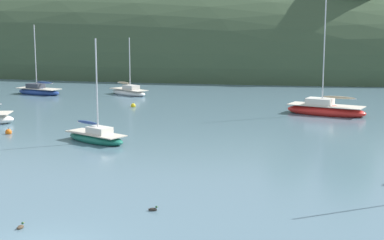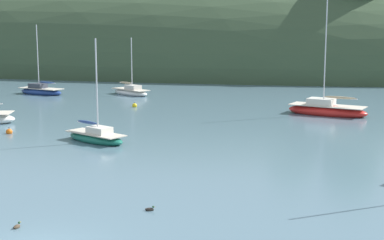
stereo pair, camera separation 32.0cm
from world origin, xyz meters
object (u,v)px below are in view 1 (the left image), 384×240
Objects in this scene: duck_trailing at (20,227)px; sailboat_cream_ketch at (129,92)px; sailboat_blue_center at (39,91)px; mooring_buoy_outer at (8,132)px; sailboat_navy_dinghy at (96,137)px; mooring_buoy_inner at (133,106)px; sailboat_white_near at (325,110)px; duck_straggler at (153,209)px.

sailboat_cream_ketch is at bearing 104.98° from duck_trailing.
sailboat_blue_center reaches higher than duck_trailing.
mooring_buoy_outer is (-0.25, -22.43, -0.21)m from sailboat_cream_ketch.
sailboat_navy_dinghy reaches higher than mooring_buoy_inner.
sailboat_white_near reaches higher than mooring_buoy_inner.
mooring_buoy_outer reaches higher than duck_trailing.
mooring_buoy_outer is at bearing -104.92° from mooring_buoy_inner.
duck_trailing is (10.34, -38.63, -0.27)m from sailboat_cream_ketch.
mooring_buoy_inner is 29.32m from duck_straggler.
sailboat_blue_center is 17.55× the size of duck_trailing.
sailboat_cream_ketch is 11.39× the size of mooring_buoy_outer.
sailboat_white_near is at bearing 34.20° from mooring_buoy_outer.
sailboat_blue_center is at bearing 167.72° from sailboat_white_near.
mooring_buoy_outer is at bearing 123.16° from duck_trailing.
sailboat_blue_center is at bearing 118.30° from duck_trailing.
sailboat_navy_dinghy is 15.67m from duck_trailing.
mooring_buoy_inner is (-16.83, 0.16, -0.29)m from sailboat_white_near.
sailboat_cream_ketch is at bearing 89.36° from mooring_buoy_outer.
duck_trailing is at bearing -108.35° from sailboat_white_near.
sailboat_white_near reaches higher than sailboat_navy_dinghy.
duck_straggler is at bearing 37.72° from duck_trailing.
sailboat_blue_center is 22.45m from mooring_buoy_outer.
duck_trailing is (3.72, -15.22, -0.27)m from sailboat_navy_dinghy.
sailboat_navy_dinghy is at bearing -53.25° from sailboat_blue_center.
sailboat_navy_dinghy reaches higher than sailboat_cream_ketch.
duck_straggler is at bearing -67.90° from sailboat_cream_ketch.
sailboat_cream_ketch reaches higher than mooring_buoy_inner.
sailboat_blue_center is at bearing 126.75° from sailboat_navy_dinghy.
mooring_buoy_inner is 31.12m from duck_trailing.
sailboat_blue_center is 41.68m from duck_trailing.
sailboat_white_near is 1.47× the size of sailboat_navy_dinghy.
duck_trailing is (-10.02, -30.21, -0.36)m from sailboat_white_near.
sailboat_navy_dinghy reaches higher than duck_trailing.
sailboat_cream_ketch is at bearing 105.78° from sailboat_navy_dinghy.
sailboat_white_near is 20.34m from sailboat_navy_dinghy.
sailboat_white_near is at bearing 71.65° from duck_trailing.
sailboat_blue_center is at bearing 114.12° from mooring_buoy_outer.
sailboat_navy_dinghy is 1.09× the size of sailboat_cream_ketch.
duck_straggler is at bearing -68.20° from mooring_buoy_inner.
sailboat_navy_dinghy is 12.38× the size of mooring_buoy_inner.
mooring_buoy_outer is (9.17, -20.49, -0.23)m from sailboat_blue_center.
sailboat_cream_ketch is (-20.36, 8.42, -0.08)m from sailboat_white_near.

